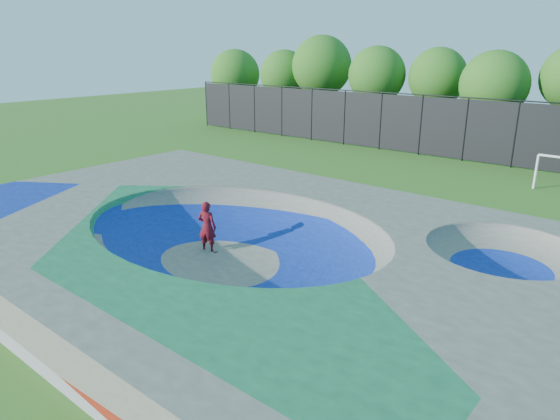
# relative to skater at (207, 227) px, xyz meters

# --- Properties ---
(ground) EXTENTS (120.00, 120.00, 0.00)m
(ground) POSITION_rel_skater_xyz_m (1.56, -0.26, -0.94)
(ground) COLOR #30611B
(ground) RESTS_ON ground
(skate_deck) EXTENTS (22.00, 14.00, 1.50)m
(skate_deck) POSITION_rel_skater_xyz_m (1.56, -0.26, -0.19)
(skate_deck) COLOR gray
(skate_deck) RESTS_ON ground
(skater) EXTENTS (0.79, 0.65, 1.87)m
(skater) POSITION_rel_skater_xyz_m (0.00, 0.00, 0.00)
(skater) COLOR #B40E1E
(skater) RESTS_ON ground
(skateboard) EXTENTS (0.81, 0.43, 0.05)m
(skateboard) POSITION_rel_skater_xyz_m (0.00, 0.00, -0.91)
(skateboard) COLOR black
(skateboard) RESTS_ON ground
(fence) EXTENTS (48.09, 0.09, 4.04)m
(fence) POSITION_rel_skater_xyz_m (1.56, 20.74, 1.16)
(fence) COLOR black
(fence) RESTS_ON ground
(treeline) EXTENTS (53.87, 6.74, 8.43)m
(treeline) POSITION_rel_skater_xyz_m (2.02, 25.87, 4.02)
(treeline) COLOR #422C21
(treeline) RESTS_ON ground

